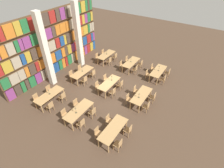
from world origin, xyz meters
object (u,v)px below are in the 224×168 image
at_px(chair_5, 129,99).
at_px(chair_27, 49,90).
at_px(desk_lamp_0, 139,95).
at_px(reading_table_5, 131,63).
at_px(chair_3, 109,120).
at_px(desk_lamp_7, 107,51).
at_px(reading_table_6, 49,95).
at_px(chair_24, 50,106).
at_px(desk_lamp_2, 76,109).
at_px(desk_lamp_5, 49,91).
at_px(reading_table_1, 141,96).
at_px(chair_31, 81,69).
at_px(desk_lamp_1, 159,68).
at_px(chair_14, 92,112).
at_px(pillar_center, 78,36).
at_px(chair_11, 153,68).
at_px(reading_table_4, 109,83).
at_px(reading_table_3, 79,111).
at_px(chair_13, 65,114).
at_px(chair_22, 140,64).
at_px(chair_28, 84,80).
at_px(chair_33, 98,57).
at_px(chair_29, 72,75).
at_px(chair_15, 77,104).
at_px(chair_25, 37,99).
at_px(chair_4, 147,106).
at_px(chair_10, 168,73).
at_px(desk_lamp_3, 112,77).
at_px(chair_8, 163,79).
at_px(chair_35, 104,53).
at_px(desk_lamp_4, 131,59).
at_px(chair_32, 109,61).
at_px(reading_table_2, 158,71).
at_px(pillar_left, 46,52).
at_px(chair_34, 115,57).
at_px(chair_6, 153,97).
at_px(chair_19, 106,79).
at_px(chair_12, 81,124).
at_px(chair_26, 62,97).
at_px(chair_30, 93,74).
at_px(chair_9, 148,74).
at_px(chair_20, 135,69).
at_px(chair_0, 118,144).
at_px(chair_16, 113,92).
at_px(chair_17, 98,86).
at_px(desk_lamp_6, 82,68).

xyz_separation_m(chair_5, chair_27, (-2.47, 5.70, 0.00)).
relative_size(desk_lamp_0, reading_table_5, 0.17).
relative_size(chair_3, desk_lamp_7, 2.09).
bearing_deg(reading_table_6, chair_24, -130.74).
distance_m(desk_lamp_2, desk_lamp_5, 2.94).
bearing_deg(reading_table_1, chair_31, 84.89).
distance_m(desk_lamp_1, chair_14, 7.16).
height_order(pillar_center, desk_lamp_2, pillar_center).
relative_size(chair_11, reading_table_4, 0.39).
distance_m(reading_table_3, chair_24, 2.24).
relative_size(chair_13, chair_22, 1.00).
bearing_deg(chair_28, chair_33, 20.56).
distance_m(reading_table_4, chair_29, 3.60).
distance_m(chair_24, chair_27, 1.85).
bearing_deg(chair_15, chair_25, -67.99).
height_order(chair_4, chair_10, same).
bearing_deg(desk_lamp_3, chair_8, -50.14).
relative_size(chair_31, chair_35, 1.00).
distance_m(reading_table_4, chair_28, 2.22).
xyz_separation_m(desk_lamp_4, chair_29, (-4.36, 3.49, -0.63)).
bearing_deg(chair_28, chair_32, 0.08).
distance_m(reading_table_2, reading_table_6, 9.27).
bearing_deg(desk_lamp_1, reading_table_6, 142.91).
height_order(desk_lamp_1, chair_27, desk_lamp_1).
height_order(pillar_left, chair_34, pillar_left).
xyz_separation_m(chair_6, desk_lamp_5, (-4.12, 6.45, 0.58)).
height_order(chair_15, chair_19, same).
bearing_deg(chair_12, chair_34, 18.35).
bearing_deg(chair_26, chair_30, -0.51).
bearing_deg(chair_5, chair_30, -105.44).
bearing_deg(chair_8, chair_10, 0.00).
bearing_deg(chair_22, chair_35, 91.32).
relative_size(chair_32, desk_lamp_7, 2.09).
distance_m(reading_table_6, chair_27, 0.94).
bearing_deg(chair_9, chair_4, 22.45).
height_order(chair_12, desk_lamp_5, desk_lamp_5).
bearing_deg(desk_lamp_4, chair_22, -51.99).
bearing_deg(desk_lamp_1, chair_20, 103.10).
bearing_deg(chair_0, reading_table_2, 5.34).
height_order(chair_16, chair_17, same).
bearing_deg(chair_28, reading_table_4, -75.86).
distance_m(pillar_center, desk_lamp_6, 3.15).
height_order(chair_3, desk_lamp_4, desk_lamp_4).
relative_size(reading_table_3, desk_lamp_5, 5.25).
bearing_deg(chair_14, chair_11, -9.82).
bearing_deg(chair_12, reading_table_6, 80.31).
bearing_deg(reading_table_4, desk_lamp_1, -35.62).
xyz_separation_m(chair_16, chair_24, (-3.67, 2.88, 0.00)).
height_order(reading_table_3, reading_table_4, same).
height_order(chair_16, chair_34, same).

